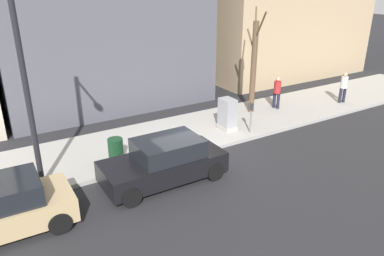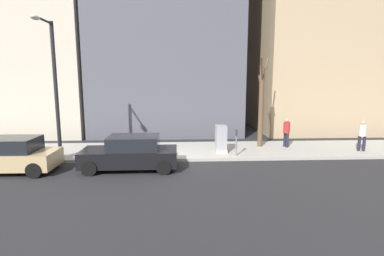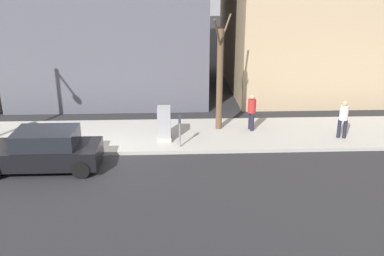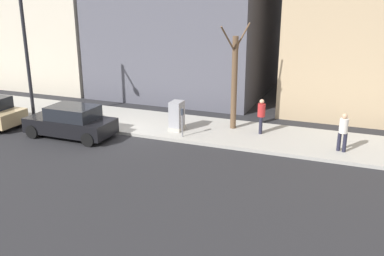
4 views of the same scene
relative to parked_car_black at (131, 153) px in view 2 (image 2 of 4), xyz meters
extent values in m
plane|color=#232326|center=(1.11, -1.79, -0.74)|extent=(120.00, 120.00, 0.00)
cube|color=#9E9B93|center=(3.11, -1.79, -0.66)|extent=(4.00, 36.00, 0.15)
cube|color=black|center=(0.00, 0.05, -0.17)|extent=(1.82, 4.21, 0.70)
cube|color=black|center=(0.00, -0.15, 0.48)|extent=(1.61, 2.21, 0.60)
cylinder|color=black|center=(-0.86, 1.60, -0.42)|extent=(0.22, 0.64, 0.64)
cylinder|color=black|center=(0.84, 1.61, -0.42)|extent=(0.22, 0.64, 0.64)
cylinder|color=black|center=(-0.84, -1.50, -0.42)|extent=(0.22, 0.64, 0.64)
cylinder|color=black|center=(0.86, -1.49, -0.42)|extent=(0.22, 0.64, 0.64)
cube|color=tan|center=(-0.16, 5.31, -0.17)|extent=(1.87, 4.23, 0.70)
cube|color=black|center=(-0.16, 5.11, 0.48)|extent=(1.64, 2.23, 0.60)
cylinder|color=black|center=(-1.04, 3.77, -0.42)|extent=(0.23, 0.64, 0.64)
cylinder|color=black|center=(0.66, 3.74, -0.42)|extent=(0.23, 0.64, 0.64)
cylinder|color=slate|center=(1.56, -5.05, -0.06)|extent=(0.07, 0.07, 1.05)
cube|color=#2D333D|center=(1.56, -5.05, 0.61)|extent=(0.14, 0.10, 0.30)
cube|color=#A8A399|center=(2.41, -4.40, -0.50)|extent=(0.83, 0.61, 0.18)
cube|color=#939399|center=(2.41, -4.40, 0.22)|extent=(0.75, 0.55, 1.25)
cylinder|color=black|center=(1.66, 3.72, 2.66)|extent=(0.18, 0.18, 6.50)
cylinder|color=black|center=(0.86, 3.72, 5.81)|extent=(1.60, 0.10, 0.10)
ellipsoid|color=beige|center=(0.06, 3.72, 5.76)|extent=(0.56, 0.32, 0.20)
cylinder|color=brown|center=(3.71, -6.87, 1.66)|extent=(0.28, 0.28, 4.49)
cylinder|color=brown|center=(3.18, -6.69, 3.76)|extent=(1.11, 0.47, 1.34)
cylinder|color=brown|center=(4.03, -7.11, 3.88)|extent=(0.71, 0.57, 1.24)
cylinder|color=brown|center=(4.00, -6.86, 2.94)|extent=(0.66, 0.10, 1.10)
cylinder|color=#14381E|center=(2.01, 1.00, -0.14)|extent=(0.56, 0.56, 0.90)
cylinder|color=#1E1E2D|center=(2.24, -12.17, -0.18)|extent=(0.16, 0.16, 0.82)
cylinder|color=#1E1E2D|center=(2.31, -11.94, -0.18)|extent=(0.16, 0.16, 0.82)
cylinder|color=silver|center=(2.27, -12.05, 0.54)|extent=(0.36, 0.36, 0.62)
sphere|color=tan|center=(2.27, -12.05, 0.96)|extent=(0.22, 0.22, 0.22)
cylinder|color=#1E1E2D|center=(3.32, -8.34, -0.18)|extent=(0.16, 0.16, 0.82)
cylinder|color=#1E1E2D|center=(3.55, -8.29, -0.18)|extent=(0.16, 0.16, 0.82)
cylinder|color=#A52323|center=(3.43, -8.31, 0.54)|extent=(0.36, 0.36, 0.62)
sphere|color=tan|center=(3.43, -8.31, 0.96)|extent=(0.22, 0.22, 0.22)
cube|color=#BCB29E|center=(12.84, 10.47, 7.12)|extent=(12.46, 12.46, 15.72)
camera|label=1|loc=(-10.16, 5.08, 5.86)|focal=35.00mm
camera|label=2|loc=(-13.10, -2.09, 3.25)|focal=28.00mm
camera|label=3|loc=(-14.73, -4.82, 6.12)|focal=40.00mm
camera|label=4|loc=(-15.84, -12.44, 5.88)|focal=40.00mm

